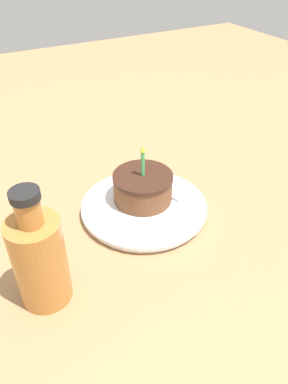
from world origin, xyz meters
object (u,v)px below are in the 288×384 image
fork (143,183)px  plate (144,207)px  cake_slice (141,188)px  bottle (39,258)px

fork → plate: bearing=-26.4°
cake_slice → bottle: 0.26m
fork → bottle: 0.31m
plate → bottle: (0.11, -0.23, 0.07)m
plate → bottle: bearing=-64.9°
cake_slice → bottle: (0.12, -0.23, 0.03)m
plate → cake_slice: 0.04m
cake_slice → bottle: bottle is taller
plate → fork: bearing=153.6°
plate → fork: fork is taller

